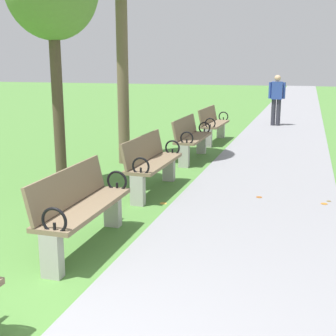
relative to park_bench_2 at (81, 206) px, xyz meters
The scene contains 7 objects.
paved_walkway 15.65m from the park_bench_2, 83.82° to the left, with size 2.36×44.00×0.02m, color gray.
park_bench_2 is the anchor object (origin of this frame).
park_bench_3 2.39m from the park_bench_2, 90.00° to the left, with size 0.50×1.61×0.90m.
park_bench_4 4.96m from the park_bench_2, 90.00° to the left, with size 0.48×1.60×0.90m.
park_bench_5 7.27m from the park_bench_2, 90.00° to the left, with size 0.52×1.61×0.90m.
pedestrian_walking 10.99m from the park_bench_2, 82.97° to the left, with size 0.53×0.23×1.62m.
scattered_leaves 1.15m from the park_bench_2, 71.41° to the left, with size 4.77×9.85×0.02m.
Camera 1 is at (1.82, -1.86, 2.04)m, focal length 48.72 mm.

